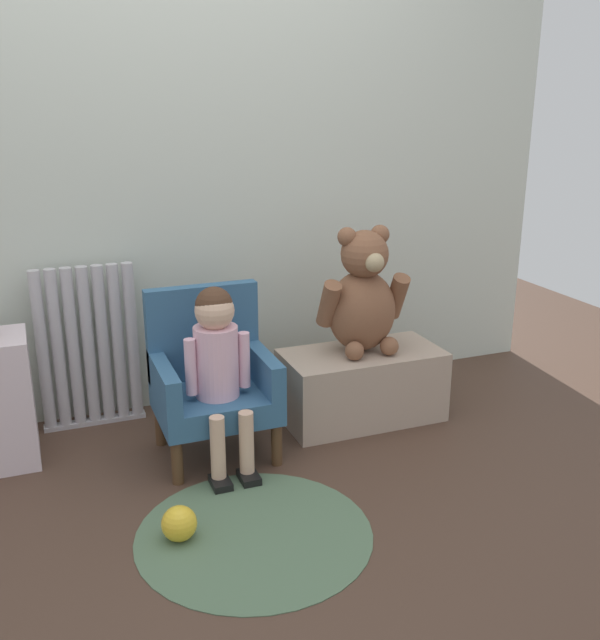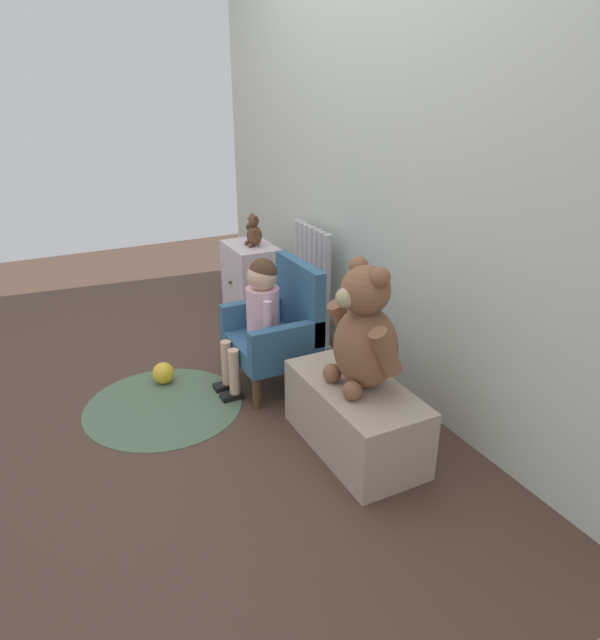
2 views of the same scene
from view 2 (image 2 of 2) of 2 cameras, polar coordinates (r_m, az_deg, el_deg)
name	(u,v)px [view 2 (image 2 of 2)]	position (r m, az deg, el deg)	size (l,w,h in m)	color
ground_plane	(182,401)	(3.01, -11.69, -7.89)	(6.00, 6.00, 0.00)	#463126
back_wall	(371,147)	(3.04, 7.07, 16.83)	(3.80, 0.05, 2.40)	silver
radiator	(312,284)	(3.50, 1.17, 3.58)	(0.43, 0.05, 0.71)	#BAB5BA
small_dresser	(251,283)	(3.82, -4.91, 3.75)	(0.41, 0.30, 0.52)	silver
child_armchair	(279,329)	(2.99, -2.10, -0.90)	(0.46, 0.40, 0.66)	#315A7F
child_figure	(259,307)	(2.89, -4.15, 1.34)	(0.25, 0.35, 0.71)	#E2AEC1
low_bench	(355,416)	(2.55, 5.51, -9.57)	(0.70, 0.35, 0.31)	tan
large_teddy_bear	(365,333)	(2.36, 6.47, -1.34)	(0.40, 0.28, 0.55)	brown
small_teddy_bear	(254,232)	(3.70, -4.65, 8.76)	(0.15, 0.10, 0.20)	brown
floor_rug	(164,406)	(2.98, -13.48, -8.32)	(0.79, 0.79, 0.01)	#4F694E
toy_ball	(163,373)	(3.17, -13.50, -5.18)	(0.12, 0.12, 0.12)	gold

